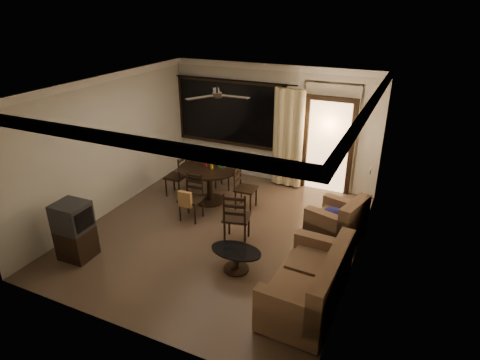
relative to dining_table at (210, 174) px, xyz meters
The scene contains 12 objects.
ground 1.49m from the dining_table, 53.34° to the right, with size 5.50×5.50×0.00m, color #7F6651.
room_shell 1.96m from the dining_table, 26.62° to the left, with size 5.50×6.70×5.50m.
dining_table is the anchor object (origin of this frame).
dining_chair_west 0.91m from the dining_table, behind, with size 0.44×0.44×0.95m.
dining_chair_east 0.91m from the dining_table, ahead, with size 0.44×0.44×0.95m.
dining_chair_south 0.92m from the dining_table, 87.82° to the right, with size 0.44×0.49×0.95m.
dining_chair_north 0.86m from the dining_table, 92.37° to the left, with size 0.44×0.44×0.95m.
tv_cabinet 3.01m from the dining_table, 111.05° to the right, with size 0.56×0.50×1.03m.
sofa 3.75m from the dining_table, 38.81° to the right, with size 0.99×1.75×0.91m.
armchair 2.95m from the dining_table, ahead, with size 1.07×1.07×0.87m.
coffee_table 2.58m from the dining_table, 51.91° to the right, with size 0.87×0.52×0.38m.
side_chair 1.75m from the dining_table, 45.10° to the right, with size 0.55×0.55×1.04m.
Camera 1 is at (3.10, -5.87, 4.10)m, focal length 30.00 mm.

